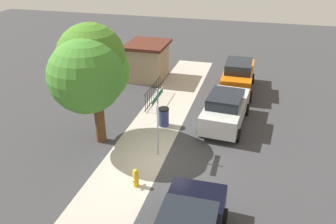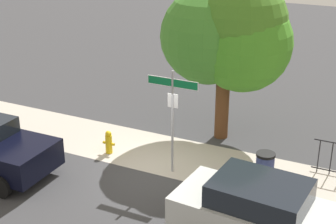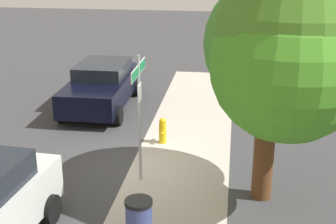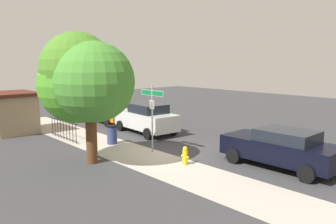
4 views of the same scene
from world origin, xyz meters
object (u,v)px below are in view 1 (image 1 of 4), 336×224
(car_orange, at_px, (238,76))
(fire_hydrant, at_px, (136,178))
(car_silver, at_px, (226,109))
(street_sign, at_px, (158,110))
(utility_shed, at_px, (148,60))
(shade_tree, at_px, (90,69))
(trash_bin, at_px, (164,117))

(car_orange, distance_m, fire_hydrant, 11.15)
(car_silver, xyz_separation_m, fire_hydrant, (-5.95, 2.71, -0.52))
(street_sign, distance_m, car_orange, 8.89)
(utility_shed, bearing_deg, car_silver, -132.76)
(street_sign, distance_m, utility_shed, 9.71)
(street_sign, bearing_deg, car_silver, -35.11)
(car_orange, xyz_separation_m, fire_hydrant, (-10.75, 2.91, -0.61))
(street_sign, height_order, car_silver, street_sign)
(street_sign, relative_size, shade_tree, 0.58)
(shade_tree, bearing_deg, utility_shed, 1.26)
(shade_tree, height_order, utility_shed, shade_tree)
(car_silver, distance_m, car_orange, 4.81)
(street_sign, xyz_separation_m, fire_hydrant, (-2.37, 0.20, -1.84))
(utility_shed, bearing_deg, fire_hydrant, -164.34)
(fire_hydrant, bearing_deg, shade_tree, 46.04)
(utility_shed, bearing_deg, trash_bin, -155.45)
(shade_tree, relative_size, car_silver, 1.22)
(car_silver, bearing_deg, shade_tree, 122.23)
(car_orange, bearing_deg, car_silver, 177.21)
(fire_hydrant, relative_size, trash_bin, 0.80)
(car_orange, bearing_deg, street_sign, 161.65)
(fire_hydrant, bearing_deg, car_silver, -24.52)
(shade_tree, xyz_separation_m, trash_bin, (2.16, -2.71, -3.07))
(utility_shed, xyz_separation_m, trash_bin, (-6.35, -2.90, -0.77))
(fire_hydrant, bearing_deg, car_orange, -15.17)
(car_orange, xyz_separation_m, utility_shed, (0.67, 6.11, 0.27))
(street_sign, height_order, shade_tree, shade_tree)
(street_sign, xyz_separation_m, car_orange, (8.38, -2.72, -1.24))
(car_orange, relative_size, fire_hydrant, 5.82)
(car_silver, distance_m, utility_shed, 8.06)
(shade_tree, height_order, trash_bin, shade_tree)
(fire_hydrant, bearing_deg, trash_bin, 3.39)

